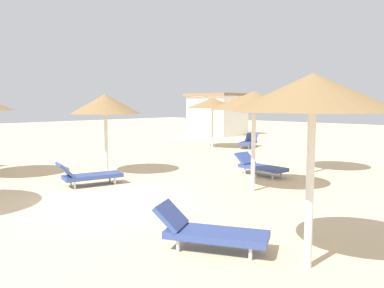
{
  "coord_description": "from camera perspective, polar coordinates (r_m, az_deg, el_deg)",
  "views": [
    {
      "loc": [
        8.14,
        -5.57,
        2.45
      ],
      "look_at": [
        0.0,
        3.0,
        1.2
      ],
      "focal_mm": 36.39,
      "sensor_mm": 36.0,
      "label": 1
    }
  ],
  "objects": [
    {
      "name": "lounger_1",
      "position": [
        6.64,
        2.42,
        -12.69
      ],
      "size": [
        1.97,
        1.4,
        0.75
      ],
      "color": "#33478C",
      "rests_on": "ground"
    },
    {
      "name": "beach_cabana",
      "position": [
        29.93,
        3.74,
        4.42
      ],
      "size": [
        4.04,
        3.44,
        3.16
      ],
      "color": "white",
      "rests_on": "ground"
    },
    {
      "name": "lounger_0",
      "position": [
        13.41,
        9.87,
        -3.2
      ],
      "size": [
        1.95,
        0.86,
        0.71
      ],
      "color": "#33478C",
      "rests_on": "ground"
    },
    {
      "name": "parasol_7",
      "position": [
        10.81,
        9.09,
        6.25
      ],
      "size": [
        2.47,
        2.47,
        2.78
      ],
      "color": "silver",
      "rests_on": "ground"
    },
    {
      "name": "parasol_2",
      "position": [
        13.5,
        -12.59,
        5.72
      ],
      "size": [
        2.34,
        2.34,
        2.75
      ],
      "color": "silver",
      "rests_on": "ground"
    },
    {
      "name": "parasol_1",
      "position": [
        5.85,
        17.29,
        7.09
      ],
      "size": [
        2.36,
        2.36,
        2.88
      ],
      "color": "silver",
      "rests_on": "ground"
    },
    {
      "name": "lounger_6",
      "position": [
        21.57,
        8.28,
        0.31
      ],
      "size": [
        1.24,
        1.99,
        0.73
      ],
      "color": "#33478C",
      "rests_on": "ground"
    },
    {
      "name": "parasol_6",
      "position": [
        21.12,
        3.03,
        6.01
      ],
      "size": [
        2.85,
        2.85,
        2.73
      ],
      "color": "silver",
      "rests_on": "ground"
    },
    {
      "name": "parasol_0",
      "position": [
        14.25,
        17.53,
        7.0
      ],
      "size": [
        2.36,
        2.36,
        3.05
      ],
      "color": "silver",
      "rests_on": "ground"
    },
    {
      "name": "ground_plane",
      "position": [
        10.16,
        -11.85,
        -8.05
      ],
      "size": [
        80.0,
        80.0,
        0.0
      ],
      "primitive_type": "plane",
      "color": "beige"
    },
    {
      "name": "lounger_2",
      "position": [
        11.94,
        -14.97,
        -4.44
      ],
      "size": [
        1.09,
        1.97,
        0.76
      ],
      "color": "#33478C",
      "rests_on": "ground"
    }
  ]
}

